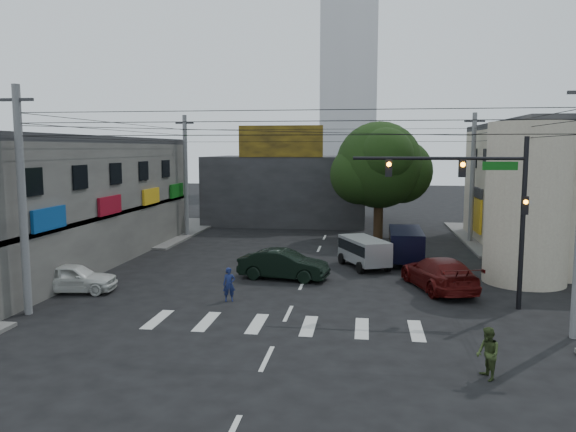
% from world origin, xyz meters
% --- Properties ---
extents(ground, '(160.00, 160.00, 0.00)m').
position_xyz_m(ground, '(0.00, 0.00, 0.00)').
color(ground, black).
rests_on(ground, ground).
extents(sidewalk_far_left, '(16.00, 16.00, 0.15)m').
position_xyz_m(sidewalk_far_left, '(-18.00, 18.00, 0.07)').
color(sidewalk_far_left, '#514F4C').
rests_on(sidewalk_far_left, ground).
extents(sidewalk_far_right, '(16.00, 16.00, 0.15)m').
position_xyz_m(sidewalk_far_right, '(18.00, 18.00, 0.07)').
color(sidewalk_far_right, '#514F4C').
rests_on(sidewalk_far_right, ground).
extents(building_left, '(14.00, 24.00, 7.00)m').
position_xyz_m(building_left, '(-18.00, 6.00, 3.50)').
color(building_left, '#44423F').
rests_on(building_left, ground).
extents(corner_column, '(4.00, 4.00, 8.00)m').
position_xyz_m(corner_column, '(11.00, 4.00, 4.00)').
color(corner_column, '#A29481').
rests_on(corner_column, ground).
extents(building_far, '(14.00, 10.00, 6.00)m').
position_xyz_m(building_far, '(-4.00, 26.00, 3.00)').
color(building_far, '#232326').
rests_on(building_far, ground).
extents(billboard, '(7.00, 0.30, 2.60)m').
position_xyz_m(billboard, '(-4.00, 21.10, 7.30)').
color(billboard, olive).
rests_on(billboard, building_far).
extents(tower_distant, '(9.00, 9.00, 44.00)m').
position_xyz_m(tower_distant, '(0.00, 70.00, 22.00)').
color(tower_distant, silver).
rests_on(tower_distant, ground).
extents(street_tree, '(6.40, 6.40, 8.70)m').
position_xyz_m(street_tree, '(4.00, 17.00, 5.47)').
color(street_tree, black).
rests_on(street_tree, ground).
extents(traffic_gantry, '(7.10, 0.35, 7.20)m').
position_xyz_m(traffic_gantry, '(7.82, -1.00, 4.83)').
color(traffic_gantry, black).
rests_on(traffic_gantry, ground).
extents(utility_pole_near_left, '(0.32, 0.32, 9.20)m').
position_xyz_m(utility_pole_near_left, '(-10.50, -4.50, 4.60)').
color(utility_pole_near_left, '#59595B').
rests_on(utility_pole_near_left, ground).
extents(utility_pole_far_left, '(0.32, 0.32, 9.20)m').
position_xyz_m(utility_pole_far_left, '(-10.50, 16.00, 4.60)').
color(utility_pole_far_left, '#59595B').
rests_on(utility_pole_far_left, ground).
extents(utility_pole_far_right, '(0.32, 0.32, 9.20)m').
position_xyz_m(utility_pole_far_right, '(10.50, 16.00, 4.60)').
color(utility_pole_far_right, '#59595B').
rests_on(utility_pole_far_right, ground).
extents(dark_sedan, '(3.09, 5.13, 1.52)m').
position_xyz_m(dark_sedan, '(-1.09, 3.05, 0.76)').
color(dark_sedan, black).
rests_on(dark_sedan, ground).
extents(white_compact, '(2.76, 4.50, 1.38)m').
position_xyz_m(white_compact, '(-10.50, -0.97, 0.69)').
color(white_compact, silver).
rests_on(white_compact, ground).
extents(maroon_sedan, '(5.15, 6.63, 1.58)m').
position_xyz_m(maroon_sedan, '(6.57, 1.90, 0.79)').
color(maroon_sedan, '#470B0A').
rests_on(maroon_sedan, ground).
extents(silver_minivan, '(5.11, 4.55, 1.67)m').
position_xyz_m(silver_minivan, '(3.01, 6.39, 0.84)').
color(silver_minivan, gray).
rests_on(silver_minivan, ground).
extents(navy_van, '(4.96, 2.02, 1.96)m').
position_xyz_m(navy_van, '(5.43, 8.22, 0.98)').
color(navy_van, black).
rests_on(navy_van, ground).
extents(traffic_officer, '(0.74, 0.66, 1.50)m').
position_xyz_m(traffic_officer, '(-2.84, -1.48, 0.75)').
color(traffic_officer, '#151F4B').
rests_on(traffic_officer, ground).
extents(pedestrian_olive, '(1.04, 0.96, 1.55)m').
position_xyz_m(pedestrian_olive, '(6.67, -8.68, 0.77)').
color(pedestrian_olive, '#303F1D').
rests_on(pedestrian_olive, ground).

